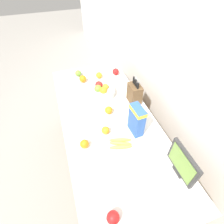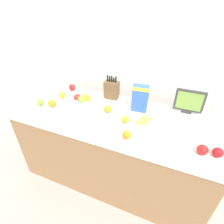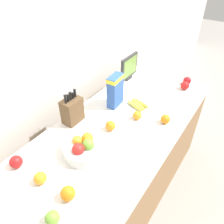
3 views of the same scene
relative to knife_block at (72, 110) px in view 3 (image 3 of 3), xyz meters
The scene contains 17 objects.
ground_plane 1.05m from the knife_block, 63.73° to the right, with size 14.00×14.00×0.00m, color gray.
wall_back 0.47m from the knife_block, 61.95° to the left, with size 9.00×0.06×2.60m.
counter 0.66m from the knife_block, 63.73° to the right, with size 2.01×0.86×0.88m.
knife_block is the anchor object (origin of this frame).
small_monitor 0.84m from the knife_block, ahead, with size 0.28×0.03×0.26m.
cereal_box 0.41m from the knife_block, 21.81° to the right, with size 0.17×0.09×0.28m.
fruit_bowl 0.37m from the knife_block, 125.16° to the right, with size 0.29×0.29×0.14m.
banana_bunch 0.58m from the knife_block, 34.64° to the right, with size 0.15×0.21×0.03m.
apple_near_bananas 0.54m from the knife_block, behind, with size 0.08×0.08×0.08m, color red.
apple_rear 1.21m from the knife_block, 26.88° to the right, with size 0.08×0.08×0.08m, color #A31419.
apple_leftmost 0.81m from the knife_block, 144.75° to the right, with size 0.08×0.08×0.08m, color #6B9E33.
apple_front 1.13m from the knife_block, 30.01° to the right, with size 0.08×0.08×0.08m, color red.
orange_by_cereal 0.32m from the knife_block, 74.80° to the right, with size 0.08×0.08×0.08m, color orange.
orange_mid_left 0.52m from the knife_block, 52.54° to the right, with size 0.07×0.07×0.07m, color orange.
orange_near_bowl 0.68m from the knife_block, 139.73° to the right, with size 0.08×0.08×0.08m, color orange.
orange_back_center 0.59m from the knife_block, 156.61° to the right, with size 0.08×0.08×0.08m, color orange.
orange_front_right 0.73m from the knife_block, 57.31° to the right, with size 0.07×0.07×0.07m, color orange.
Camera 3 is at (-1.10, -0.68, 2.00)m, focal length 35.00 mm.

